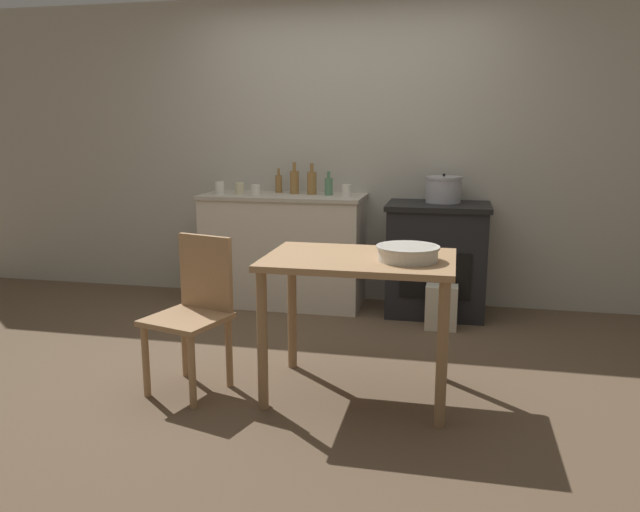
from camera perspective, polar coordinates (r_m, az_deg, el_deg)
The scene contains 17 objects.
ground_plane at distance 4.11m, azimuth -1.28°, elevation -9.54°, with size 14.00×14.00×0.00m, color brown.
wall_back at distance 5.39m, azimuth 2.68°, elevation 9.43°, with size 8.00×0.07×2.55m.
counter_cabinet at distance 5.29m, azimuth -3.31°, elevation 0.59°, with size 1.35×0.58×0.94m.
stove at distance 5.10m, azimuth 10.62°, elevation -0.25°, with size 0.81×0.61×0.90m.
work_table at distance 3.43m, azimuth 3.62°, elevation -2.12°, with size 1.03×0.71×0.80m.
chair at distance 3.64m, azimuth -11.41°, elevation -4.77°, with size 0.49×0.49×0.88m.
flour_sack at distance 4.77m, azimuth 11.03°, elevation -4.62°, with size 0.23×0.16×0.33m, color beige.
stock_pot at distance 5.08m, azimuth 11.22°, elevation 6.00°, with size 0.29×0.29×0.23m.
mixing_bowl_large at distance 3.33m, azimuth 8.03°, elevation 0.34°, with size 0.34×0.34×0.08m.
bottle_far_left at distance 5.37m, azimuth -3.80°, elevation 6.65°, with size 0.06×0.06×0.21m.
bottle_left at distance 5.27m, azimuth -2.36°, elevation 6.81°, with size 0.08×0.08×0.26m.
bottle_mid_left at distance 5.15m, azimuth 0.80°, elevation 6.42°, with size 0.07×0.07×0.19m.
bottle_center_left at distance 5.22m, azimuth -0.75°, elevation 6.75°, with size 0.08×0.08×0.26m.
cup_center at distance 5.06m, azimuth 2.45°, elevation 6.00°, with size 0.07×0.07×0.10m, color silver.
cup_center_right at distance 5.21m, azimuth -5.93°, elevation 6.05°, with size 0.08×0.08×0.08m, color silver.
cup_mid_right at distance 5.32m, azimuth -9.16°, elevation 6.18°, with size 0.08×0.08×0.10m, color silver.
cup_right at distance 5.31m, azimuth -7.37°, elevation 6.16°, with size 0.08×0.08×0.09m, color beige.
Camera 1 is at (0.91, -3.72, 1.49)m, focal length 35.00 mm.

